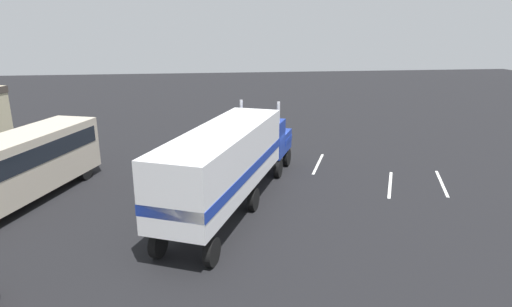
{
  "coord_description": "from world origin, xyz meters",
  "views": [
    {
      "loc": [
        -24.32,
        4.04,
        8.5
      ],
      "look_at": [
        -1.11,
        0.9,
        1.6
      ],
      "focal_mm": 30.2,
      "sensor_mm": 36.0,
      "label": 1
    }
  ],
  "objects": [
    {
      "name": "ground_plane",
      "position": [
        0.0,
        0.0,
        0.0
      ],
      "size": [
        120.0,
        120.0,
        0.0
      ],
      "primitive_type": "plane",
      "color": "black"
    },
    {
      "name": "semi_truck",
      "position": [
        -4.73,
        2.55,
        2.52
      ],
      "size": [
        13.91,
        8.18,
        4.5
      ],
      "color": "#193399",
      "rests_on": "ground_plane"
    },
    {
      "name": "lane_stripe_mid",
      "position": [
        -2.84,
        -6.48,
        0.01
      ],
      "size": [
        4.03,
        2.07,
        0.01
      ],
      "primitive_type": "cube",
      "rotation": [
        0.0,
        0.0,
        -0.45
      ],
      "color": "silver",
      "rests_on": "ground_plane"
    },
    {
      "name": "person_bystander",
      "position": [
        -0.52,
        3.23,
        0.89
      ],
      "size": [
        0.44,
        0.47,
        1.63
      ],
      "color": "black",
      "rests_on": "ground_plane"
    },
    {
      "name": "lane_stripe_near",
      "position": [
        1.41,
        -3.5,
        0.01
      ],
      "size": [
        4.1,
        1.91,
        0.01
      ],
      "primitive_type": "cube",
      "rotation": [
        0.0,
        0.0,
        -0.41
      ],
      "color": "silver",
      "rests_on": "ground_plane"
    },
    {
      "name": "parked_bus",
      "position": [
        -3.14,
        13.11,
        2.07
      ],
      "size": [
        11.21,
        6.13,
        3.4
      ],
      "color": "#BFB29E",
      "rests_on": "ground_plane"
    },
    {
      "name": "lane_stripe_far",
      "position": [
        -3.04,
        -9.46,
        0.01
      ],
      "size": [
        4.13,
        1.81,
        0.01
      ],
      "primitive_type": "cube",
      "rotation": [
        0.0,
        0.0,
        -0.39
      ],
      "color": "silver",
      "rests_on": "ground_plane"
    }
  ]
}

